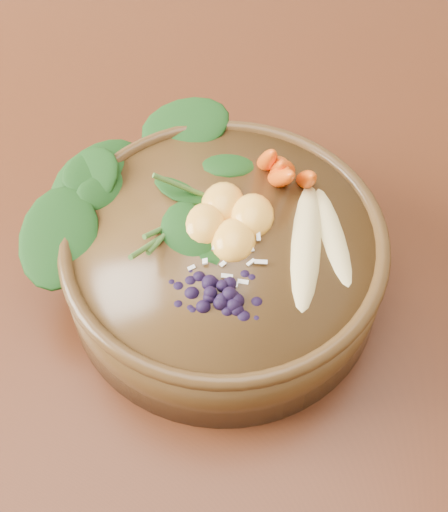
{
  "coord_description": "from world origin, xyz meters",
  "views": [
    {
      "loc": [
        0.33,
        -0.45,
        1.28
      ],
      "look_at": [
        0.27,
        -0.11,
        0.8
      ],
      "focal_mm": 50.0,
      "sensor_mm": 36.0,
      "label": 1
    }
  ],
  "objects": [
    {
      "name": "stoneware_bowl",
      "position": [
        0.27,
        -0.11,
        0.79
      ],
      "size": [
        0.29,
        0.29,
        0.07
      ],
      "primitive_type": "cylinder",
      "rotation": [
        0.0,
        0.0,
        0.09
      ],
      "color": "#503519",
      "rests_on": "dining_table"
    },
    {
      "name": "dining_table",
      "position": [
        0.0,
        0.0,
        0.66
      ],
      "size": [
        1.6,
        0.9,
        0.75
      ],
      "color": "#331C0C",
      "rests_on": "ground"
    },
    {
      "name": "banana_halves",
      "position": [
        0.35,
        -0.1,
        0.83
      ],
      "size": [
        0.07,
        0.15,
        0.03
      ],
      "rotation": [
        0.0,
        0.0,
        0.09
      ],
      "color": "#E0CC84",
      "rests_on": "stoneware_bowl"
    },
    {
      "name": "coconut_flakes",
      "position": [
        0.27,
        -0.13,
        0.83
      ],
      "size": [
        0.09,
        0.07,
        0.01
      ],
      "primitive_type": null,
      "rotation": [
        0.0,
        0.0,
        0.09
      ],
      "color": "white",
      "rests_on": "stoneware_bowl"
    },
    {
      "name": "blueberry_pile",
      "position": [
        0.28,
        -0.16,
        0.84
      ],
      "size": [
        0.13,
        0.1,
        0.04
      ],
      "primitive_type": null,
      "rotation": [
        0.0,
        0.0,
        0.09
      ],
      "color": "black",
      "rests_on": "stoneware_bowl"
    },
    {
      "name": "carrot_cluster",
      "position": [
        0.31,
        -0.03,
        0.86
      ],
      "size": [
        0.06,
        0.06,
        0.07
      ],
      "primitive_type": null,
      "rotation": [
        0.0,
        0.0,
        0.09
      ],
      "color": "#F65411",
      "rests_on": "stoneware_bowl"
    },
    {
      "name": "ground",
      "position": [
        0.0,
        0.0,
        0.0
      ],
      "size": [
        4.0,
        4.0,
        0.0
      ],
      "primitive_type": "plane",
      "color": "#381E0F",
      "rests_on": "ground"
    },
    {
      "name": "kale_heap",
      "position": [
        0.23,
        -0.06,
        0.84
      ],
      "size": [
        0.19,
        0.17,
        0.04
      ],
      "primitive_type": null,
      "rotation": [
        0.0,
        0.0,
        0.09
      ],
      "color": "#174313",
      "rests_on": "stoneware_bowl"
    },
    {
      "name": "mandarin_cluster",
      "position": [
        0.27,
        -0.09,
        0.84
      ],
      "size": [
        0.08,
        0.09,
        0.03
      ],
      "primitive_type": null,
      "rotation": [
        0.0,
        0.0,
        0.09
      ],
      "color": "#FFAF3B",
      "rests_on": "stoneware_bowl"
    }
  ]
}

